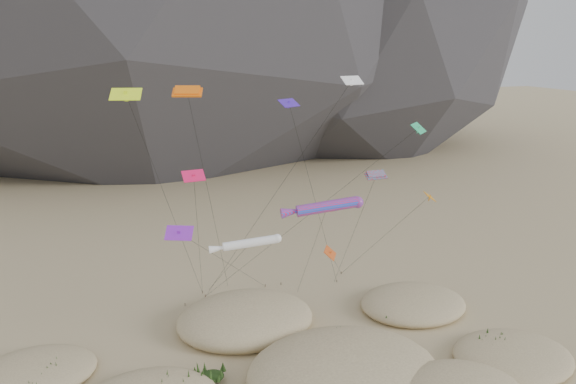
{
  "coord_description": "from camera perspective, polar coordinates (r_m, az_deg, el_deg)",
  "views": [
    {
      "loc": [
        -16.31,
        -34.52,
        28.23
      ],
      "look_at": [
        0.91,
        12.0,
        14.73
      ],
      "focal_mm": 35.0,
      "sensor_mm": 36.0,
      "label": 1
    }
  ],
  "objects": [
    {
      "name": "delta_kites",
      "position": [
        50.74,
        -0.04,
        2.92
      ],
      "size": [
        30.83,
        17.05,
        24.88
      ],
      "color": "#3B1BA2",
      "rests_on": "ground"
    },
    {
      "name": "rainbow_tube_kite",
      "position": [
        51.33,
        3.73,
        -1.52
      ],
      "size": [
        7.78,
        11.86,
        14.34
      ],
      "color": "#FF1A42",
      "rests_on": "ground"
    },
    {
      "name": "multi_parafoil",
      "position": [
        55.63,
        8.89,
        1.57
      ],
      "size": [
        2.18,
        10.11,
        15.87
      ],
      "color": "red",
      "rests_on": "ground"
    },
    {
      "name": "white_tube_kite",
      "position": [
        49.23,
        -4.17,
        -5.24
      ],
      "size": [
        6.44,
        16.09,
        11.7
      ],
      "color": "silver",
      "rests_on": "ground"
    },
    {
      "name": "kite_stakes",
      "position": [
        66.59,
        -2.45,
        -9.74
      ],
      "size": [
        19.92,
        3.47,
        0.3
      ],
      "color": "#3F2D1E",
      "rests_on": "ground"
    },
    {
      "name": "dune_grass",
      "position": [
        50.67,
        2.59,
        -17.52
      ],
      "size": [
        41.74,
        26.81,
        1.47
      ],
      "color": "black",
      "rests_on": "ground"
    },
    {
      "name": "orange_parafoil",
      "position": [
        46.2,
        -10.11,
        9.61
      ],
      "size": [
        7.71,
        15.65,
        24.71
      ],
      "color": "orange",
      "rests_on": "ground"
    }
  ]
}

